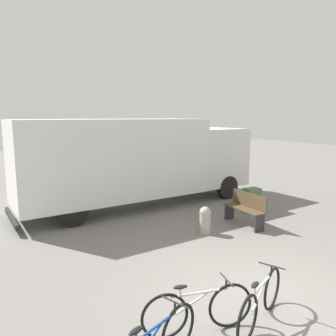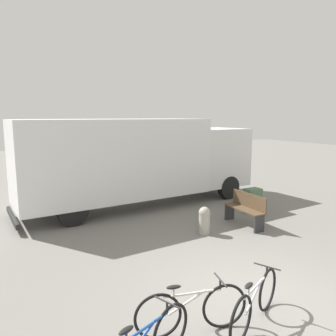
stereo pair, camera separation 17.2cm
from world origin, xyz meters
name	(u,v)px [view 2 (the right image)]	position (x,y,z in m)	size (l,w,h in m)	color
ground_plane	(255,302)	(0.00, 0.00, 0.00)	(60.00, 60.00, 0.00)	slate
delivery_truck	(139,158)	(0.76, 6.71, 1.71)	(8.84, 2.72, 3.10)	white
park_bench	(246,208)	(2.61, 3.19, 0.52)	(0.43, 1.42, 0.95)	brown
bicycle_middle	(192,310)	(-1.42, -0.19, 0.38)	(1.70, 0.55, 0.80)	black
bicycle_far	(255,302)	(-0.46, -0.48, 0.38)	(1.60, 0.77, 0.80)	black
bollard_near_bench	(204,219)	(1.15, 3.19, 0.41)	(0.32, 0.32, 0.75)	#9E998C
utility_box	(252,200)	(3.75, 4.12, 0.40)	(0.55, 0.37, 0.80)	#4C6B4C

